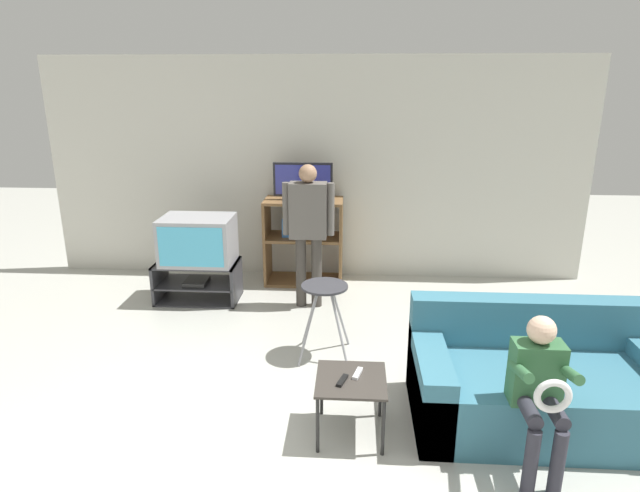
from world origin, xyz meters
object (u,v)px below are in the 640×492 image
(couch, at_px, (539,384))
(person_standing_adult, at_px, (308,223))
(television_main, at_px, (198,240))
(television_flat, at_px, (303,182))
(folding_stool, at_px, (325,297))
(person_seated_child, at_px, (540,385))
(remote_control_white, at_px, (358,373))
(tv_stand, at_px, (198,281))
(media_shelf, at_px, (304,240))
(remote_control_black, at_px, (342,380))
(snack_table, at_px, (351,385))

(couch, height_order, person_standing_adult, person_standing_adult)
(television_main, height_order, television_flat, television_flat)
(folding_stool, bearing_deg, person_seated_child, -45.28)
(television_flat, distance_m, remote_control_white, 2.98)
(tv_stand, height_order, person_seated_child, person_seated_child)
(tv_stand, height_order, media_shelf, media_shelf)
(person_standing_adult, bearing_deg, remote_control_black, -79.52)
(media_shelf, relative_size, couch, 0.57)
(person_seated_child, bearing_deg, media_shelf, 118.35)
(snack_table, bearing_deg, folding_stool, 102.38)
(remote_control_black, distance_m, remote_control_white, 0.14)
(television_flat, distance_m, person_seated_child, 3.62)
(tv_stand, distance_m, person_seated_child, 3.79)
(couch, relative_size, person_seated_child, 1.76)
(media_shelf, bearing_deg, television_flat, -107.21)
(remote_control_white, height_order, person_standing_adult, person_standing_adult)
(media_shelf, distance_m, person_seated_child, 3.58)
(folding_stool, relative_size, couch, 0.38)
(folding_stool, xyz_separation_m, person_standing_adult, (-0.23, 1.07, 0.36))
(couch, bearing_deg, television_flat, 126.17)
(tv_stand, bearing_deg, folding_stool, -38.50)
(television_flat, height_order, snack_table, television_flat)
(folding_stool, relative_size, snack_table, 1.42)
(folding_stool, xyz_separation_m, couch, (1.56, -0.83, -0.28))
(television_main, bearing_deg, person_standing_adult, -4.93)
(person_standing_adult, xyz_separation_m, person_seated_child, (1.58, -2.44, -0.32))
(snack_table, height_order, remote_control_black, remote_control_black)
(television_main, xyz_separation_m, folding_stool, (1.43, -1.18, -0.13))
(snack_table, bearing_deg, media_shelf, 101.52)
(remote_control_black, bearing_deg, media_shelf, 118.72)
(couch, bearing_deg, remote_control_white, -171.01)
(remote_control_white, bearing_deg, television_flat, 118.26)
(remote_control_white, height_order, couch, couch)
(tv_stand, xyz_separation_m, person_standing_adult, (1.23, -0.08, 0.70))
(television_flat, xyz_separation_m, snack_table, (0.59, -2.86, -0.83))
(media_shelf, distance_m, person_standing_adult, 0.82)
(television_main, relative_size, person_standing_adult, 0.50)
(television_main, xyz_separation_m, person_seated_child, (2.78, -2.54, -0.09))
(media_shelf, xyz_separation_m, couch, (1.90, -2.61, -0.24))
(remote_control_black, distance_m, couch, 1.42)
(media_shelf, height_order, person_standing_adult, person_standing_adult)
(person_standing_adult, relative_size, person_seated_child, 1.52)
(folding_stool, relative_size, person_standing_adult, 0.44)
(television_flat, xyz_separation_m, remote_control_white, (0.63, -2.81, -0.77))
(snack_table, bearing_deg, television_flat, 101.58)
(remote_control_black, bearing_deg, remote_control_white, 61.90)
(television_main, height_order, person_seated_child, person_seated_child)
(tv_stand, xyz_separation_m, television_flat, (1.11, 0.62, 0.99))
(television_main, height_order, snack_table, television_main)
(person_seated_child, bearing_deg, tv_stand, 138.06)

